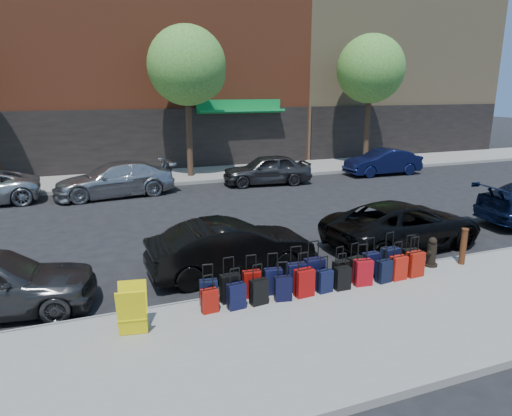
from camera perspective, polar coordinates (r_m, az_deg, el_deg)
name	(u,v)px	position (r m, az deg, el deg)	size (l,w,h in m)	color
ground	(244,232)	(14.60, -1.48, -3.02)	(120.00, 120.00, 0.00)	black
sidewalk_near	(359,325)	(9.19, 12.76, -14.05)	(60.00, 4.00, 0.15)	gray
sidewalk_far	(179,176)	(23.97, -9.60, 3.99)	(60.00, 4.00, 0.15)	gray
curb_near	(310,284)	(10.74, 6.73, -9.40)	(60.00, 0.08, 0.15)	gray
curb_far	(188,183)	(22.03, -8.52, 3.09)	(60.00, 0.08, 0.15)	gray
building_right	(363,26)	(37.61, 13.28, 21.25)	(15.00, 12.12, 18.00)	#907C58
tree_center	(190,68)	(23.24, -8.29, 16.93)	(3.80, 3.80, 7.27)	black
tree_right	(373,71)	(27.61, 14.39, 16.26)	(3.80, 3.80, 7.27)	black
suitcase_front_0	(209,292)	(9.48, -5.94, -10.46)	(0.39, 0.26, 0.87)	black
suitcase_front_1	(230,288)	(9.57, -3.27, -9.96)	(0.40, 0.23, 0.96)	black
suitcase_front_2	(252,284)	(9.78, -0.52, -9.46)	(0.40, 0.25, 0.92)	maroon
suitcase_front_3	(273,281)	(9.92, 2.14, -9.13)	(0.41, 0.27, 0.91)	black
suitcase_front_4	(296,277)	(10.08, 5.07, -8.59)	(0.44, 0.27, 1.01)	black
suitcase_front_5	(314,273)	(10.31, 7.28, -8.02)	(0.44, 0.24, 1.06)	black
suitcase_front_6	(340,272)	(10.58, 10.52, -7.89)	(0.39, 0.26, 0.87)	black
suitcase_front_7	(355,268)	(10.85, 12.33, -7.37)	(0.39, 0.26, 0.88)	black
suitcase_front_8	(371,265)	(11.10, 14.15, -6.88)	(0.40, 0.23, 0.94)	black
suitcase_front_9	(390,261)	(11.40, 16.44, -6.33)	(0.45, 0.29, 1.01)	black
suitcase_front_10	(410,260)	(11.67, 18.73, -6.19)	(0.40, 0.26, 0.91)	black
suitcase_back_0	(210,301)	(9.21, -5.83, -11.45)	(0.33, 0.21, 0.77)	#971209
suitcase_back_1	(236,296)	(9.31, -2.47, -10.94)	(0.37, 0.24, 0.85)	black
suitcase_back_2	(259,292)	(9.48, 0.35, -10.43)	(0.38, 0.25, 0.85)	black
suitcase_back_3	(283,288)	(9.65, 3.40, -10.00)	(0.38, 0.27, 0.84)	black
suitcase_back_4	(304,283)	(9.86, 6.05, -9.26)	(0.42, 0.26, 0.96)	#940909
suitcase_back_5	(325,281)	(10.12, 8.57, -9.01)	(0.36, 0.23, 0.80)	black
suitcase_back_6	(342,278)	(10.30, 10.75, -8.62)	(0.35, 0.20, 0.83)	black
suitcase_back_7	(363,272)	(10.60, 13.22, -7.85)	(0.42, 0.28, 0.95)	#9D0A13
suitcase_back_8	(384,271)	(10.88, 15.73, -7.61)	(0.37, 0.25, 0.84)	black
suitcase_back_9	(398,268)	(11.12, 17.37, -7.15)	(0.39, 0.24, 0.90)	#B2160B
suitcase_back_10	(415,264)	(11.42, 19.25, -6.63)	(0.41, 0.25, 0.96)	#9B160A
fire_hydrant	(432,253)	(12.19, 21.10, -5.23)	(0.38, 0.33, 0.74)	black
bollard	(463,246)	(12.57, 24.49, -4.33)	(0.17, 0.17, 0.93)	#38190C
display_rack	(132,310)	(8.66, -15.19, -12.19)	(0.60, 0.64, 0.91)	yellow
car_near_1	(232,248)	(11.18, -3.07, -5.02)	(1.42, 4.08, 1.34)	black
car_near_2	(403,225)	(13.73, 17.91, -2.02)	(2.19, 4.75, 1.32)	black
car_far_1	(115,179)	(20.25, -17.25, 3.43)	(2.02, 4.96, 1.44)	#AFB0B6
car_far_2	(267,169)	(21.80, 1.37, 4.84)	(1.69, 4.19, 1.43)	#333335
car_far_3	(383,162)	(25.20, 15.55, 5.56)	(1.43, 4.10, 1.35)	#0D143C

